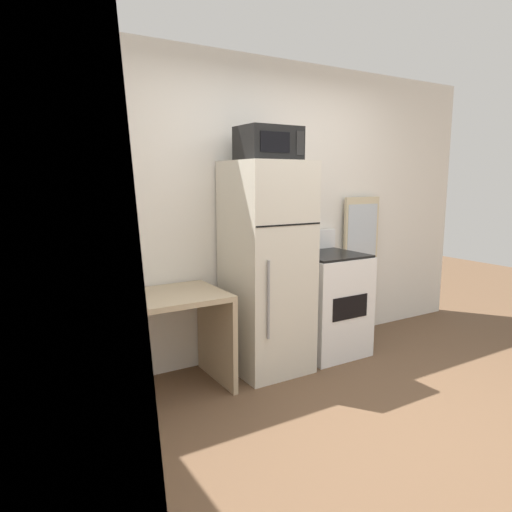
% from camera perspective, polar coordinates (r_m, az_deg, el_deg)
% --- Properties ---
extents(ground_plane, '(12.00, 12.00, 0.00)m').
position_cam_1_polar(ground_plane, '(3.24, 17.87, -20.14)').
color(ground_plane, brown).
extents(wall_back_white, '(5.00, 0.10, 2.60)m').
position_cam_1_polar(wall_back_white, '(4.13, 0.72, 5.68)').
color(wall_back_white, silver).
rests_on(wall_back_white, ground).
extents(desk, '(1.19, 0.63, 0.75)m').
position_cam_1_polar(desk, '(3.42, -13.78, -8.66)').
color(desk, tan).
rests_on(desk, ground).
extents(desk_lamp, '(0.14, 0.12, 0.35)m').
position_cam_1_polar(desk_lamp, '(3.34, -18.18, -1.07)').
color(desk_lamp, black).
rests_on(desk_lamp, desk).
extents(paper_towel_roll, '(0.11, 0.11, 0.24)m').
position_cam_1_polar(paper_towel_roll, '(3.16, -20.67, -4.02)').
color(paper_towel_roll, white).
rests_on(paper_towel_roll, desk).
extents(refrigerator, '(0.59, 0.65, 1.72)m').
position_cam_1_polar(refrigerator, '(3.77, 1.31, -1.46)').
color(refrigerator, beige).
rests_on(refrigerator, ground).
extents(microwave, '(0.46, 0.35, 0.26)m').
position_cam_1_polar(microwave, '(3.69, 1.55, 13.75)').
color(microwave, black).
rests_on(microwave, refrigerator).
extents(oven_range, '(0.60, 0.61, 1.10)m').
position_cam_1_polar(oven_range, '(4.25, 8.78, -5.73)').
color(oven_range, white).
rests_on(oven_range, ground).
extents(leaning_mirror, '(0.44, 0.03, 1.40)m').
position_cam_1_polar(leaning_mirror, '(4.80, 12.76, -1.23)').
color(leaning_mirror, '#C6B793').
rests_on(leaning_mirror, ground).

